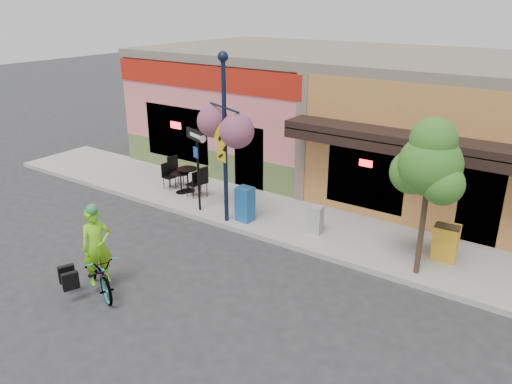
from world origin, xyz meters
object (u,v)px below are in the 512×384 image
at_px(building, 381,117).
at_px(street_tree, 426,198).
at_px(lamp_post, 225,141).
at_px(newspaper_box_grey, 315,220).
at_px(newspaper_box_blue, 245,204).
at_px(one_way_sign, 198,171).
at_px(bicycle, 98,271).
at_px(cyclist_rider, 98,256).

relative_size(building, street_tree, 4.77).
height_order(lamp_post, newspaper_box_grey, lamp_post).
bearing_deg(newspaper_box_blue, one_way_sign, -173.08).
distance_m(lamp_post, street_tree, 5.60).
height_order(building, street_tree, building).
bearing_deg(newspaper_box_blue, bicycle, -96.19).
height_order(building, newspaper_box_blue, building).
xyz_separation_m(cyclist_rider, one_way_sign, (-1.04, 4.63, 0.52)).
bearing_deg(building, lamp_post, -105.93).
distance_m(newspaper_box_blue, street_tree, 5.32).
height_order(cyclist_rider, lamp_post, lamp_post).
distance_m(bicycle, cyclist_rider, 0.39).
xyz_separation_m(cyclist_rider, lamp_post, (0.13, 4.47, 1.68)).
distance_m(building, newspaper_box_blue, 6.78).
height_order(bicycle, street_tree, street_tree).
relative_size(bicycle, street_tree, 0.51).
relative_size(building, lamp_post, 3.75).
bearing_deg(street_tree, bicycle, -140.95).
distance_m(cyclist_rider, one_way_sign, 4.77).
bearing_deg(newspaper_box_blue, street_tree, -0.05).
bearing_deg(newspaper_box_grey, bicycle, -124.20).
xyz_separation_m(bicycle, newspaper_box_grey, (2.72, 5.22, 0.04)).
height_order(cyclist_rider, one_way_sign, one_way_sign).
bearing_deg(cyclist_rider, building, 12.80).
bearing_deg(one_way_sign, street_tree, 20.16).
bearing_deg(lamp_post, bicycle, -69.64).
xyz_separation_m(building, one_way_sign, (-3.09, -6.59, -0.83)).
xyz_separation_m(one_way_sign, newspaper_box_blue, (1.61, 0.16, -0.76)).
relative_size(lamp_post, newspaper_box_blue, 4.70).
bearing_deg(one_way_sign, newspaper_box_blue, 25.46).
distance_m(lamp_post, newspaper_box_grey, 3.33).
bearing_deg(newspaper_box_grey, street_tree, -16.99).
bearing_deg(street_tree, building, 119.16).
bearing_deg(one_way_sign, building, 84.62).
relative_size(one_way_sign, newspaper_box_grey, 3.22).
height_order(newspaper_box_blue, newspaper_box_grey, newspaper_box_blue).
height_order(lamp_post, one_way_sign, lamp_post).
bearing_deg(newspaper_box_blue, cyclist_rider, -95.60).
distance_m(building, cyclist_rider, 11.48).
xyz_separation_m(one_way_sign, newspaper_box_grey, (3.71, 0.60, -0.88)).
bearing_deg(bicycle, newspaper_box_blue, 15.76).
distance_m(bicycle, lamp_post, 4.93).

